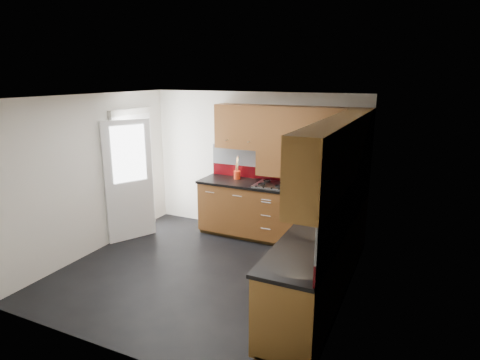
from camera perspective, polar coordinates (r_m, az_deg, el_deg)
The scene contains 14 objects.
room at distance 5.22m, azimuth -5.56°, elevation 1.77°, with size 4.00×3.80×2.64m.
base_cabinets at distance 5.76m, azimuth 7.69°, elevation -8.13°, with size 2.70×3.20×0.95m.
countertop at distance 5.59m, azimuth 7.69°, elevation -3.60°, with size 2.72×3.22×0.04m.
backsplash at distance 5.65m, azimuth 10.62°, elevation -0.43°, with size 2.70×3.20×0.54m.
upper_cabinets at distance 5.40m, azimuth 10.05°, elevation 5.71°, with size 2.50×3.20×0.72m.
extractor_hood at distance 6.53m, azimuth 5.21°, elevation 2.43°, with size 0.60×0.33×0.40m, color #5C3714.
glass_cabinet at distance 5.57m, azimuth 15.64°, elevation 5.95°, with size 0.32×0.80×0.66m.
back_door at distance 6.93m, azimuth -15.08°, elevation 0.60°, with size 0.42×1.19×2.04m.
gas_hob at distance 6.46m, azimuth 4.64°, elevation -0.67°, with size 0.56×0.49×0.04m.
utensil_pot at distance 6.83m, azimuth -0.42°, elevation 0.91°, with size 0.11×0.11×0.40m.
toaster at distance 6.38m, azimuth 11.69°, elevation -0.52°, with size 0.25×0.17×0.17m.
food_processor at distance 5.53m, azimuth 14.25°, elevation -2.48°, with size 0.17×0.17×0.28m.
paper_towel at distance 4.64m, azimuth 12.34°, elevation -5.76°, with size 0.12×0.12×0.25m, color white.
orange_cloth at distance 5.80m, azimuth 14.17°, elevation -2.94°, with size 0.15×0.13×0.02m, color #DE5918.
Camera 1 is at (2.60, -4.38, 2.66)m, focal length 30.00 mm.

